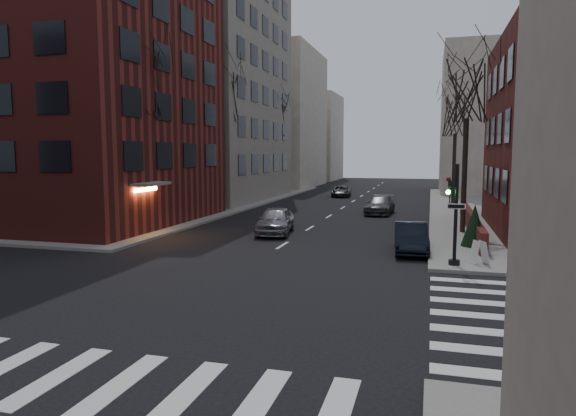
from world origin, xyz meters
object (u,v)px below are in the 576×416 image
object	(u,v)px
streetlamp_far	(287,156)
car_lane_silver	(275,220)
tree_right_a	(468,89)
evergreen_shrub	(474,225)
tree_left_b	(224,97)
tree_left_a	(142,83)
car_lane_gray	(380,205)
tree_right_b	(456,115)
streetlamp_near	(211,157)
parked_sedan	(411,238)
car_lane_far	(341,191)
sandwich_board	(479,252)
traffic_signal	(454,221)
tree_left_c	(276,119)

from	to	relation	value
streetlamp_far	car_lane_silver	world-z (taller)	streetlamp_far
tree_right_a	evergreen_shrub	distance (m)	8.21
tree_left_b	evergreen_shrub	distance (m)	23.13
tree_left_b	car_lane_silver	xyz separation A→B (m)	(7.39, -10.59, -8.15)
tree_left_a	streetlamp_far	distance (m)	28.32
tree_left_b	car_lane_gray	distance (m)	14.73
tree_right_b	streetlamp_near	bearing A→B (deg)	-149.53
parked_sedan	car_lane_far	size ratio (longest dim) A/B	1.03
parked_sedan	sandwich_board	size ratio (longest dim) A/B	4.40
evergreen_shrub	parked_sedan	bearing A→B (deg)	-150.69
streetlamp_near	evergreen_shrub	world-z (taller)	streetlamp_near
streetlamp_far	evergreen_shrub	distance (m)	33.44
car_lane_silver	evergreen_shrub	world-z (taller)	evergreen_shrub
traffic_signal	tree_left_a	world-z (taller)	tree_left_a
tree_left_a	tree_right_b	xyz separation A→B (m)	(17.60, 18.00, -0.88)
tree_right_a	evergreen_shrub	xyz separation A→B (m)	(0.27, -4.47, -6.88)
tree_right_b	evergreen_shrub	world-z (taller)	tree_right_b
tree_right_b	streetlamp_near	distance (m)	20.01
streetlamp_near	car_lane_gray	world-z (taller)	streetlamp_near
traffic_signal	tree_left_a	bearing A→B (deg)	163.35
tree_right_a	parked_sedan	distance (m)	9.89
tree_right_b	car_lane_far	size ratio (longest dim) A/B	2.27
tree_right_b	car_lane_silver	bearing A→B (deg)	-121.60
parked_sedan	sandwich_board	bearing A→B (deg)	-46.56
car_lane_gray	tree_right_b	bearing A→B (deg)	48.36
tree_left_c	parked_sedan	distance (m)	32.67
car_lane_silver	car_lane_gray	bearing A→B (deg)	58.64
tree_right_a	sandwich_board	distance (m)	11.32
car_lane_silver	evergreen_shrub	size ratio (longest dim) A/B	2.23
tree_left_a	sandwich_board	xyz separation A→B (m)	(17.77, -4.56, -7.85)
tree_right_b	parked_sedan	xyz separation A→B (m)	(-2.60, -20.08, -6.90)
car_lane_gray	sandwich_board	bearing A→B (deg)	-69.07
car_lane_silver	tree_right_b	bearing A→B (deg)	50.45
car_lane_gray	evergreen_shrub	bearing A→B (deg)	-63.50
streetlamp_near	parked_sedan	world-z (taller)	streetlamp_near
tree_left_a	tree_left_c	bearing A→B (deg)	90.00
tree_right_b	streetlamp_far	distance (m)	20.01
traffic_signal	streetlamp_far	distance (m)	36.81
tree_right_a	car_lane_gray	world-z (taller)	tree_right_a
tree_left_c	streetlamp_near	bearing A→B (deg)	-88.09
tree_right_a	car_lane_silver	xyz separation A→B (m)	(-10.21, -2.59, -7.27)
parked_sedan	tree_left_b	bearing A→B (deg)	132.12
car_lane_far	sandwich_board	size ratio (longest dim) A/B	4.29
tree_right_a	streetlamp_far	world-z (taller)	tree_right_a
streetlamp_far	car_lane_gray	bearing A→B (deg)	-53.23
tree_right_a	parked_sedan	xyz separation A→B (m)	(-2.60, -6.08, -7.35)
car_lane_silver	car_lane_gray	size ratio (longest dim) A/B	0.98
traffic_signal	parked_sedan	size ratio (longest dim) A/B	0.97
parked_sedan	car_lane_gray	size ratio (longest dim) A/B	0.91
sandwich_board	car_lane_far	bearing A→B (deg)	86.62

